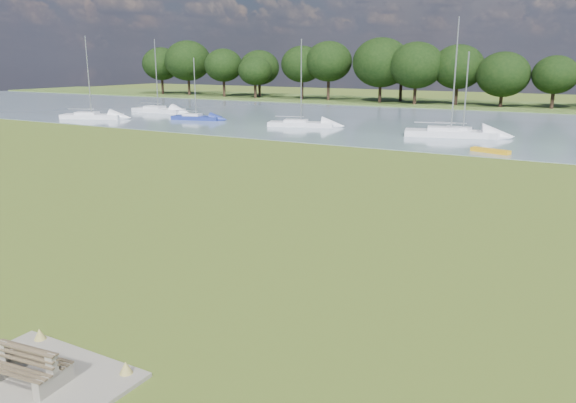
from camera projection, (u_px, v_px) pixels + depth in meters
The scene contains 13 objects.
ground at pixel (314, 227), 24.32m from camera, with size 220.00×220.00×0.00m, color #586228.
river at pixel (491, 127), 59.82m from camera, with size 220.00×40.00×0.10m, color slate.
far_bank at pixel (527, 107), 85.17m from camera, with size 220.00×20.00×0.40m, color #4C6626.
concrete_pad at pixel (31, 384), 12.48m from camera, with size 4.20×3.20×0.10m, color gray.
bench_pair at pixel (29, 367), 12.38m from camera, with size 1.78×1.17×0.91m.
kayak at pixel (490, 151), 43.31m from camera, with size 3.06×0.71×0.31m, color gold.
tree_line at pixel (438, 65), 86.39m from camera, with size 116.62×8.51×10.30m.
sailboat_3 at pixel (91, 115), 68.12m from camera, with size 7.57×4.77×9.70m.
sailboat_4 at pixel (300, 122), 60.18m from camera, with size 7.25×4.05×9.05m.
sailboat_5 at pixel (462, 131), 52.54m from camera, with size 6.75×2.21×7.70m.
sailboat_6 at pixel (450, 131), 52.32m from camera, with size 8.71×4.44×10.70m.
sailboat_7 at pixel (195, 116), 66.72m from camera, with size 6.14×2.90×7.18m.
sailboat_8 at pixel (158, 109), 75.96m from camera, with size 7.66×2.48×9.57m.
Camera 1 is at (10.43, -20.87, 7.06)m, focal length 35.00 mm.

